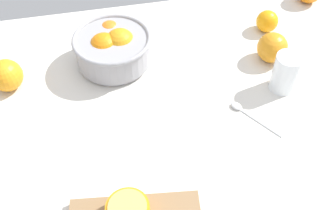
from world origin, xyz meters
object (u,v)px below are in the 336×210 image
Objects in this scene: juice_glass at (285,75)px; loose_orange_2 at (6,75)px; loose_orange_1 at (267,21)px; loose_orange_4 at (272,48)px; fruit_bowl at (113,48)px; spoon at (247,113)px.

juice_glass reaches higher than loose_orange_2.
loose_orange_1 is at bearing 6.68° from loose_orange_2.
loose_orange_2 and loose_orange_4 have the same top height.
juice_glass reaches higher than loose_orange_4.
fruit_bowl reaches higher than loose_orange_1.
loose_orange_1 is at bearing 6.22° from fruit_bowl.
fruit_bowl is 45.99cm from juice_glass.
loose_orange_2 is at bearing -172.55° from fruit_bowl.
fruit_bowl is 2.52× the size of loose_orange_4.
fruit_bowl is at bearing 139.30° from spoon.
loose_orange_1 is 13.25cm from loose_orange_4.
juice_glass is 1.25× the size of loose_orange_4.
juice_glass is 11.05cm from loose_orange_4.
spoon is (58.15, -22.11, -3.80)cm from loose_orange_2.
loose_orange_4 is at bearing 54.21° from spoon.
loose_orange_1 is 0.78× the size of loose_orange_2.
loose_orange_1 is 35.26cm from spoon.
loose_orange_1 is at bearing 73.97° from loose_orange_4.
loose_orange_1 is 0.78× the size of loose_orange_4.
loose_orange_4 reaches higher than spoon.
spoon is at bearing -125.79° from loose_orange_4.
juice_glass is 14.64cm from spoon.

